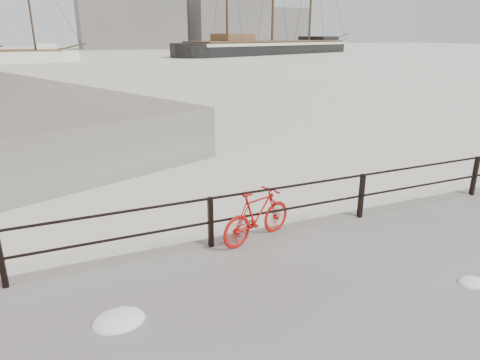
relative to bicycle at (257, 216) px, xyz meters
name	(u,v)px	position (x,y,z in m)	size (l,w,h in m)	color
ground	(354,229)	(2.58, 0.25, -0.87)	(400.00, 400.00, 0.00)	white
guardrail	(361,196)	(2.58, 0.10, -0.02)	(28.00, 0.10, 1.00)	black
bicycle	(257,216)	(0.00, 0.00, 0.00)	(1.72, 0.26, 1.04)	#B0110B
barque_black	(272,54)	(45.19, 86.09, -0.87)	(63.01, 20.62, 35.45)	black
industrial_west	(131,19)	(22.58, 140.25, 8.13)	(32.00, 18.00, 18.00)	gray
industrial_mid	(227,12)	(57.58, 145.25, 11.13)	(26.00, 20.00, 24.00)	gray
industrial_east	(277,28)	(80.58, 150.25, 6.13)	(20.00, 16.00, 14.00)	gray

